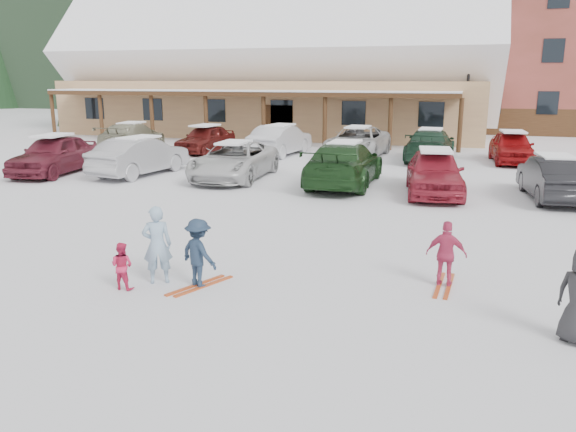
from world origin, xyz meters
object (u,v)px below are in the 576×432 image
(parked_car_1, at_px, (140,156))
(parked_car_2, at_px, (234,161))
(adult_skier, at_px, (157,245))
(parked_car_0, at_px, (54,155))
(parked_car_10, at_px, (357,142))
(parked_car_11, at_px, (430,145))
(parked_car_7, at_px, (132,137))
(parked_car_4, at_px, (434,172))
(lamp_post, at_px, (468,87))
(parked_car_12, at_px, (512,147))
(parked_car_3, at_px, (344,164))
(child_magenta, at_px, (446,254))
(parked_car_9, at_px, (281,140))
(parked_car_5, at_px, (554,178))
(child_navy, at_px, (199,253))
(day_lodge, at_px, (273,76))
(parked_car_8, at_px, (205,139))
(toddler_red, at_px, (122,266))

(parked_car_1, distance_m, parked_car_2, 3.97)
(adult_skier, xyz_separation_m, parked_car_0, (-10.32, 9.88, 0.04))
(adult_skier, height_order, parked_car_10, adult_skier)
(parked_car_11, bearing_deg, parked_car_7, 4.72)
(parked_car_4, xyz_separation_m, parked_car_11, (-0.58, 8.03, -0.01))
(lamp_post, relative_size, parked_car_1, 1.26)
(parked_car_12, bearing_deg, adult_skier, -116.45)
(parked_car_2, height_order, parked_car_3, parked_car_3)
(child_magenta, distance_m, parked_car_10, 17.60)
(parked_car_7, bearing_deg, parked_car_0, 89.48)
(parked_car_9, bearing_deg, parked_car_5, 153.72)
(parked_car_1, relative_size, parked_car_5, 1.08)
(child_navy, bearing_deg, day_lodge, -50.28)
(parked_car_0, height_order, parked_car_11, parked_car_0)
(parked_car_2, relative_size, parked_car_8, 1.23)
(child_navy, relative_size, parked_car_4, 0.30)
(parked_car_3, height_order, parked_car_10, parked_car_3)
(toddler_red, xyz_separation_m, parked_car_4, (5.05, 10.59, 0.31))
(parked_car_11, bearing_deg, day_lodge, -41.91)
(toddler_red, bearing_deg, parked_car_10, -91.43)
(parked_car_8, bearing_deg, child_magenta, -46.40)
(adult_skier, xyz_separation_m, child_navy, (0.83, 0.04, -0.10))
(parked_car_7, height_order, parked_car_9, parked_car_9)
(child_magenta, bearing_deg, parked_car_0, -24.39)
(toddler_red, height_order, parked_car_5, parked_car_5)
(child_navy, xyz_separation_m, parked_car_0, (-11.15, 9.85, 0.14))
(parked_car_5, distance_m, parked_car_8, 17.30)
(parked_car_12, bearing_deg, parked_car_1, -155.62)
(child_magenta, xyz_separation_m, parked_car_11, (-1.21, 16.75, 0.12))
(toddler_red, relative_size, parked_car_1, 0.19)
(parked_car_10, bearing_deg, parked_car_3, -80.23)
(day_lodge, bearing_deg, adult_skier, -75.79)
(parked_car_8, bearing_deg, parked_car_4, -26.72)
(parked_car_9, bearing_deg, parked_car_3, 130.21)
(day_lodge, distance_m, parked_car_11, 15.92)
(day_lodge, bearing_deg, parked_car_11, -43.49)
(day_lodge, distance_m, lamp_post, 13.27)
(parked_car_2, distance_m, parked_car_8, 8.20)
(parked_car_10, xyz_separation_m, parked_car_12, (7.08, 0.23, -0.02))
(toddler_red, bearing_deg, parked_car_3, -97.74)
(parked_car_0, xyz_separation_m, parked_car_2, (7.40, 1.06, -0.08))
(parked_car_7, distance_m, parked_car_9, 8.10)
(day_lodge, height_order, parked_car_9, day_lodge)
(parked_car_7, bearing_deg, parked_car_8, 179.09)
(adult_skier, distance_m, child_magenta, 5.40)
(parked_car_3, xyz_separation_m, parked_car_7, (-12.76, 6.47, -0.04))
(parked_car_8, bearing_deg, lamp_post, 37.42)
(lamp_post, distance_m, parked_car_9, 11.98)
(lamp_post, xyz_separation_m, parked_car_5, (2.72, -15.25, -2.58))
(toddler_red, height_order, parked_car_7, parked_car_7)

